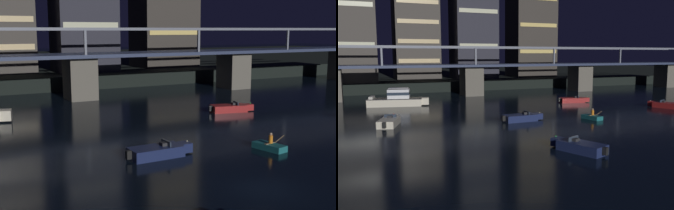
% 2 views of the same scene
% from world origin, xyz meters
% --- Properties ---
extents(ground_plane, '(400.00, 400.00, 0.00)m').
position_xyz_m(ground_plane, '(0.00, 0.00, 0.00)').
color(ground_plane, black).
extents(far_riverbank, '(240.00, 80.00, 2.20)m').
position_xyz_m(far_riverbank, '(0.00, 85.57, 1.10)').
color(far_riverbank, black).
rests_on(far_riverbank, ground).
extents(river_bridge, '(104.83, 6.40, 9.38)m').
position_xyz_m(river_bridge, '(0.00, 37.56, 4.19)').
color(river_bridge, '#605B51').
rests_on(river_bridge, ground).
extents(speedboat_near_center, '(5.21, 1.94, 1.16)m').
position_xyz_m(speedboat_near_center, '(-2.53, 8.68, 0.41)').
color(speedboat_near_center, '#19234C').
rests_on(speedboat_near_center, ground).
extents(speedboat_near_right, '(5.21, 2.60, 1.16)m').
position_xyz_m(speedboat_near_right, '(12.41, 20.87, 0.41)').
color(speedboat_near_right, maroon).
rests_on(speedboat_near_right, ground).
extents(dinghy_with_paddler, '(2.58, 2.77, 1.36)m').
position_xyz_m(dinghy_with_paddler, '(5.93, 6.52, 0.28)').
color(dinghy_with_paddler, '#196066').
rests_on(dinghy_with_paddler, ground).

